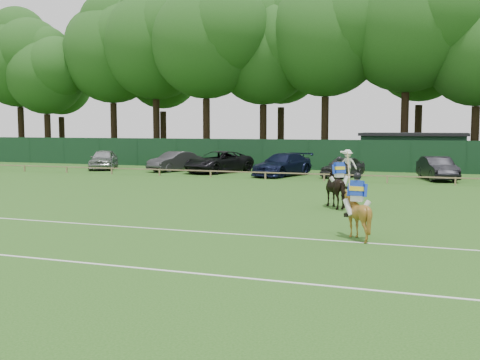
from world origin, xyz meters
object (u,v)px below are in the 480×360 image
at_px(utility_shed, 413,151).
at_px(hatch_grey, 343,167).
at_px(sedan_navy, 282,165).
at_px(spectator_left, 348,164).
at_px(horse_chestnut, 357,215).
at_px(sedan_silver, 104,159).
at_px(suv_black, 218,162).
at_px(sedan_grey, 174,161).
at_px(horse_dark, 339,189).
at_px(estate_black, 437,168).

bearing_deg(utility_shed, hatch_grey, -116.53).
height_order(sedan_navy, spectator_left, spectator_left).
xyz_separation_m(spectator_left, utility_shed, (3.89, 9.43, 0.55)).
xyz_separation_m(horse_chestnut, sedan_silver, (-23.94, 22.45, 0.07)).
relative_size(sedan_silver, hatch_grey, 1.14).
xyz_separation_m(horse_chestnut, suv_black, (-13.66, 22.48, 0.07)).
relative_size(horse_chestnut, suv_black, 0.25).
bearing_deg(sedan_grey, utility_shed, 42.13).
relative_size(horse_chestnut, hatch_grey, 0.35).
distance_m(horse_chestnut, hatch_grey, 22.10).
bearing_deg(spectator_left, utility_shed, 71.38).
bearing_deg(utility_shed, suv_black, -150.61).
bearing_deg(sedan_navy, hatch_grey, 23.45).
bearing_deg(sedan_silver, spectator_left, -28.15).
bearing_deg(horse_dark, utility_shed, -131.50).
distance_m(sedan_grey, utility_shed, 19.51).
distance_m(sedan_silver, sedan_navy, 15.78).
xyz_separation_m(suv_black, spectator_left, (10.16, -1.52, 0.16)).
relative_size(sedan_silver, spectator_left, 2.46).
bearing_deg(suv_black, horse_chestnut, -37.86).
relative_size(sedan_navy, hatch_grey, 1.31).
bearing_deg(horse_chestnut, sedan_navy, -61.79).
height_order(horse_chestnut, estate_black, estate_black).
distance_m(sedan_silver, estate_black, 26.28).
bearing_deg(utility_shed, sedan_grey, -156.50).
relative_size(horse_dark, sedan_grey, 0.42).
bearing_deg(horse_chestnut, sedan_grey, -45.16).
bearing_deg(horse_dark, suv_black, -89.46).
bearing_deg(sedan_grey, horse_chestnut, -33.65).
height_order(sedan_grey, hatch_grey, sedan_grey).
relative_size(horse_dark, hatch_grey, 0.47).
xyz_separation_m(sedan_navy, spectator_left, (4.71, -0.31, 0.17)).
distance_m(sedan_silver, hatch_grey, 20.03).
xyz_separation_m(suv_black, hatch_grey, (9.73, -0.73, -0.10)).
distance_m(horse_dark, estate_black, 15.63).
bearing_deg(hatch_grey, horse_chestnut, -61.90).
xyz_separation_m(horse_dark, sedan_grey, (-15.81, 16.00, -0.07)).
xyz_separation_m(horse_chestnut, sedan_navy, (-8.21, 21.27, 0.06)).
bearing_deg(estate_black, sedan_navy, 165.79).
height_order(sedan_navy, utility_shed, utility_shed).
bearing_deg(spectator_left, sedan_grey, 177.03).
relative_size(hatch_grey, utility_shed, 0.51).
height_order(horse_dark, utility_shed, utility_shed).
bearing_deg(sedan_grey, sedan_navy, 10.41).
distance_m(horse_dark, utility_shed, 23.88).
height_order(sedan_navy, hatch_grey, sedan_navy).
bearing_deg(estate_black, sedan_grey, 160.80).
height_order(horse_dark, sedan_navy, horse_dark).
bearing_deg(horse_dark, hatch_grey, -118.07).
relative_size(sedan_grey, sedan_navy, 0.84).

